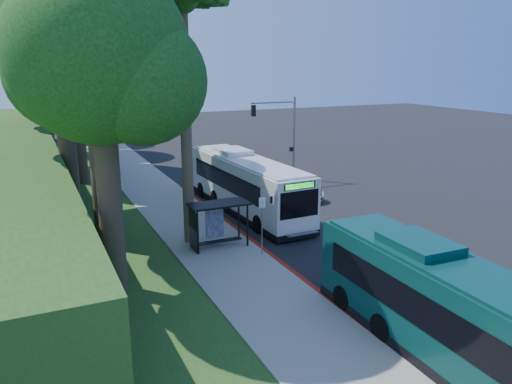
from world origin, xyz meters
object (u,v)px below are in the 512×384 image
bus_shelter (214,216)px  pickup (298,188)px  white_bus (246,183)px  teal_bus (457,314)px

bus_shelter → pickup: 11.90m
white_bus → teal_bus: 19.17m
teal_bus → pickup: teal_bus is taller
bus_shelter → teal_bus: size_ratio=0.25×
teal_bus → white_bus: bearing=88.4°
bus_shelter → pickup: size_ratio=0.64×
bus_shelter → pickup: (9.36, 7.26, -1.11)m
white_bus → pickup: white_bus is taller
white_bus → pickup: size_ratio=2.68×
white_bus → teal_bus: bearing=-95.1°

